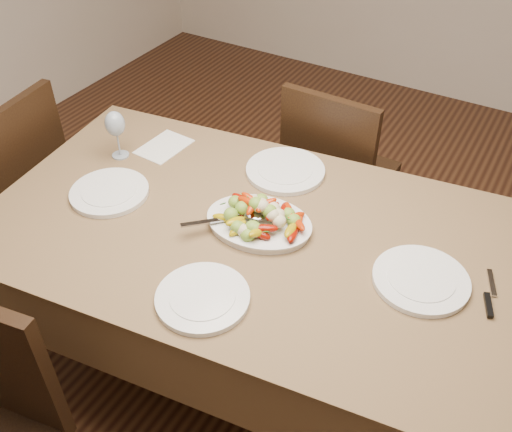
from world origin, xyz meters
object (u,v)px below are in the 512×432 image
Objects in this scene: plate_left at (110,192)px; wine_glass at (117,133)px; dining_table at (256,306)px; plate_near at (203,298)px; plate_far at (285,171)px; serving_platter at (259,224)px; plate_right at (421,280)px; chair_left at (6,191)px; chair_far at (341,174)px.

plate_left is 0.26m from wine_glass.
dining_table is 0.84m from wine_glass.
plate_near is at bearing -32.96° from wine_glass.
plate_far is at bearing 42.28° from plate_left.
plate_left is 0.65m from plate_far.
serving_platter is at bearing -77.49° from plate_far.
dining_table is at bearing -175.04° from plate_right.
chair_left is at bearing -177.47° from dining_table.
wine_glass is (-1.22, 0.07, 0.09)m from plate_right.
plate_right is at bearing 36.70° from plate_near.
plate_right is at bearing 2.90° from serving_platter.
dining_table is 0.67m from plate_right.
serving_platter is at bearing 93.48° from plate_near.
plate_far and plate_near have the same top height.
chair_far is at bearing 47.02° from wine_glass.
plate_right is (0.54, 0.03, -0.00)m from serving_platter.
plate_far is (1.18, 0.39, 0.29)m from chair_left.
plate_left is 0.94× the size of plate_far.
dining_table is 1.94× the size of chair_far.
dining_table is at bearing 10.00° from plate_left.
plate_left and plate_far have the same top height.
plate_left is 1.10m from plate_right.
plate_near is 0.84m from wine_glass.
plate_far is (-0.62, 0.29, 0.00)m from plate_right.
plate_near is 1.35× the size of wine_glass.
plate_far reaches higher than dining_table.
chair_left is 4.64× the size of wine_glass.
plate_near is at bearing 69.05° from chair_left.
serving_platter is 0.33m from plate_far.
chair_left is 0.76m from plate_left.
plate_far is 1.44× the size of wine_glass.
chair_far is 3.45× the size of plate_near.
plate_right is (1.80, 0.10, 0.29)m from chair_left.
plate_near is (0.02, -0.34, 0.39)m from dining_table.
chair_far is at bearing 92.26° from plate_near.
plate_near is (0.02, -0.36, -0.00)m from serving_platter.
chair_far is at bearing 91.69° from dining_table.
plate_far is (-0.07, 0.32, -0.00)m from serving_platter.
plate_near is (0.09, -0.68, 0.00)m from plate_far.
plate_far is at bearing 100.20° from chair_left.
dining_table is 0.52m from plate_near.
chair_far is at bearing 91.71° from serving_platter.
plate_left is at bearing 156.77° from plate_near.
chair_left is 3.45× the size of plate_near.
chair_far reaches higher than plate_left.
dining_table is 6.59× the size of plate_left.
chair_left is at bearing 167.29° from plate_near.
dining_table is 0.68m from plate_left.
plate_far is at bearing 86.29° from chair_far.
chair_left is at bearing -161.55° from plate_far.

